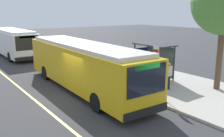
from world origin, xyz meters
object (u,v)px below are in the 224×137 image
object	(u,v)px
waiting_bench	(156,71)
transit_bus_main	(83,64)
route_sign_post	(156,63)
pedestrian_commuter	(168,74)
transit_bus_second	(13,42)

from	to	relation	value
waiting_bench	transit_bus_main	bearing A→B (deg)	-102.02
route_sign_post	pedestrian_commuter	xyz separation A→B (m)	(0.03, 1.12, -0.84)
transit_bus_main	waiting_bench	xyz separation A→B (m)	(1.14, 5.36, -0.99)
transit_bus_main	transit_bus_second	world-z (taller)	same
transit_bus_main	route_sign_post	bearing A→B (deg)	38.68
transit_bus_second	waiting_bench	xyz separation A→B (m)	(16.22, 5.61, -0.98)
transit_bus_second	route_sign_post	distance (m)	18.86
pedestrian_commuter	transit_bus_main	bearing A→B (deg)	-132.05
transit_bus_second	pedestrian_commuter	size ratio (longest dim) A/B	6.19
pedestrian_commuter	transit_bus_second	bearing A→B (deg)	-167.34
waiting_bench	pedestrian_commuter	size ratio (longest dim) A/B	0.95
waiting_bench	route_sign_post	world-z (taller)	route_sign_post
transit_bus_main	pedestrian_commuter	xyz separation A→B (m)	(3.55, 3.94, -0.50)
transit_bus_main	waiting_bench	bearing A→B (deg)	77.98
waiting_bench	pedestrian_commuter	distance (m)	2.84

